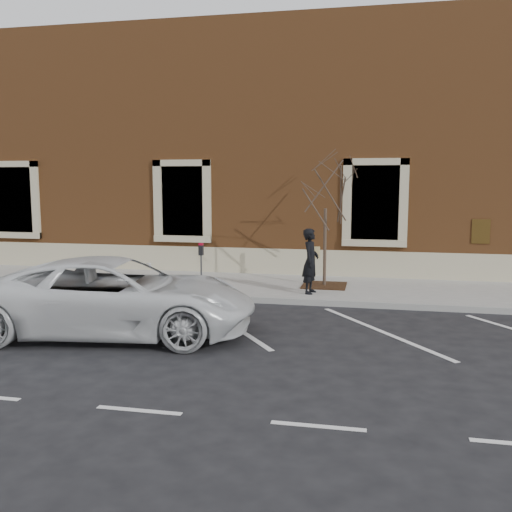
% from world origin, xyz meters
% --- Properties ---
extents(ground, '(120.00, 120.00, 0.00)m').
position_xyz_m(ground, '(0.00, 0.00, 0.00)').
color(ground, '#28282B').
rests_on(ground, ground).
extents(sidewalk_near, '(40.00, 3.50, 0.15)m').
position_xyz_m(sidewalk_near, '(0.00, 1.75, 0.07)').
color(sidewalk_near, '#BAB5AF').
rests_on(sidewalk_near, ground).
extents(curb_near, '(40.00, 0.12, 0.15)m').
position_xyz_m(curb_near, '(0.00, -0.05, 0.07)').
color(curb_near, '#9E9E99').
rests_on(curb_near, ground).
extents(parking_stripes, '(28.00, 4.40, 0.01)m').
position_xyz_m(parking_stripes, '(0.00, -2.20, 0.00)').
color(parking_stripes, silver).
rests_on(parking_stripes, ground).
extents(building_civic, '(40.00, 8.62, 8.00)m').
position_xyz_m(building_civic, '(0.00, 7.74, 4.00)').
color(building_civic, brown).
rests_on(building_civic, ground).
extents(man, '(0.49, 0.67, 1.69)m').
position_xyz_m(man, '(1.42, 0.70, 0.99)').
color(man, black).
rests_on(man, sidewalk_near).
extents(parking_meter, '(0.12, 0.09, 1.32)m').
position_xyz_m(parking_meter, '(-1.35, 0.12, 1.06)').
color(parking_meter, '#595B60').
rests_on(parking_meter, sidewalk_near).
extents(tree_grate, '(1.20, 1.20, 0.03)m').
position_xyz_m(tree_grate, '(1.68, 1.81, 0.17)').
color(tree_grate, '#3F2A14').
rests_on(tree_grate, sidewalk_near).
extents(sapling, '(2.34, 2.34, 3.90)m').
position_xyz_m(sapling, '(1.68, 1.81, 2.88)').
color(sapling, '#4D392F').
rests_on(sapling, sidewalk_near).
extents(white_truck, '(5.84, 3.31, 1.54)m').
position_xyz_m(white_truck, '(-1.98, -3.51, 0.77)').
color(white_truck, silver).
rests_on(white_truck, ground).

